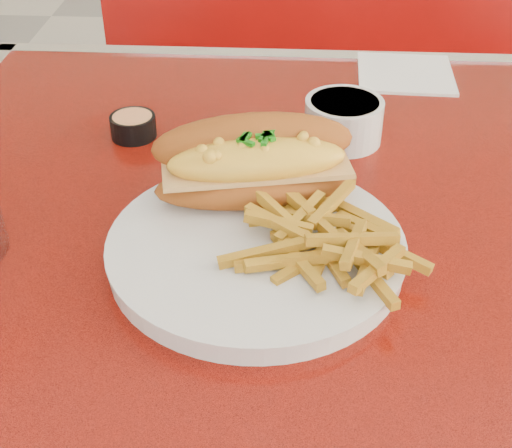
# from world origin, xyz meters

# --- Properties ---
(diner_table) EXTENTS (1.23, 0.83, 0.77)m
(diner_table) POSITION_xyz_m (0.00, 0.00, 0.61)
(diner_table) COLOR red
(diner_table) RESTS_ON ground
(booth_bench_far) EXTENTS (1.20, 0.51, 0.90)m
(booth_bench_far) POSITION_xyz_m (0.00, 0.81, 0.29)
(booth_bench_far) COLOR maroon
(booth_bench_far) RESTS_ON ground
(dinner_plate) EXTENTS (0.36, 0.36, 0.02)m
(dinner_plate) POSITION_xyz_m (-0.18, -0.10, 0.78)
(dinner_plate) COLOR silver
(dinner_plate) RESTS_ON diner_table
(mac_hoagie) EXTENTS (0.22, 0.14, 0.09)m
(mac_hoagie) POSITION_xyz_m (-0.19, -0.02, 0.83)
(mac_hoagie) COLOR #A3521A
(mac_hoagie) RESTS_ON dinner_plate
(fries_pile) EXTENTS (0.15, 0.14, 0.04)m
(fries_pile) POSITION_xyz_m (-0.11, -0.10, 0.81)
(fries_pile) COLOR gold
(fries_pile) RESTS_ON dinner_plate
(fork) EXTENTS (0.03, 0.14, 0.00)m
(fork) POSITION_xyz_m (-0.11, -0.08, 0.79)
(fork) COLOR silver
(fork) RESTS_ON dinner_plate
(gravy_ramekin) EXTENTS (0.10, 0.10, 0.05)m
(gravy_ramekin) POSITION_xyz_m (-0.09, 0.14, 0.80)
(gravy_ramekin) COLOR silver
(gravy_ramekin) RESTS_ON diner_table
(sauce_cup_left) EXTENTS (0.07, 0.07, 0.03)m
(sauce_cup_left) POSITION_xyz_m (-0.35, 0.13, 0.79)
(sauce_cup_left) COLOR black
(sauce_cup_left) RESTS_ON diner_table
(paper_napkin) EXTENTS (0.14, 0.14, 0.00)m
(paper_napkin) POSITION_xyz_m (0.01, 0.34, 0.77)
(paper_napkin) COLOR white
(paper_napkin) RESTS_ON diner_table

